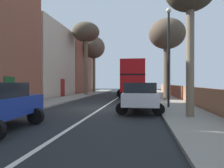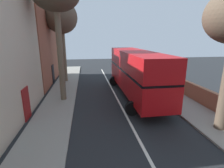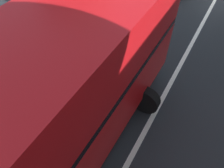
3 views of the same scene
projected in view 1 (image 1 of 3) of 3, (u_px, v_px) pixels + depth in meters
name	position (u px, v px, depth m)	size (l,w,h in m)	color
ground_plane	(101.00, 109.00, 13.15)	(84.00, 84.00, 0.00)	black
road_centre_line	(101.00, 109.00, 13.15)	(0.16, 54.00, 0.01)	silver
sidewalk_left	(30.00, 106.00, 13.87)	(2.60, 60.00, 0.12)	gray
sidewalk_right	(179.00, 109.00, 12.44)	(2.60, 60.00, 0.12)	gray
boundary_wall_right	(206.00, 99.00, 12.21)	(0.36, 54.00, 1.35)	#9E6647
double_decker_bus	(135.00, 77.00, 25.68)	(3.56, 11.34, 4.06)	#B60F13
parked_car_white_right_0	(140.00, 95.00, 11.85)	(2.56, 4.59, 1.68)	silver
street_tree_left_0	(86.00, 34.00, 26.34)	(3.52, 3.52, 9.36)	brown
street_tree_right_1	(167.00, 36.00, 18.76)	(3.32, 3.32, 7.47)	brown
street_tree_left_2	(94.00, 48.00, 32.93)	(3.55, 3.55, 9.01)	brown
lamppost_right	(169.00, 49.00, 12.93)	(0.32, 0.32, 6.31)	black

